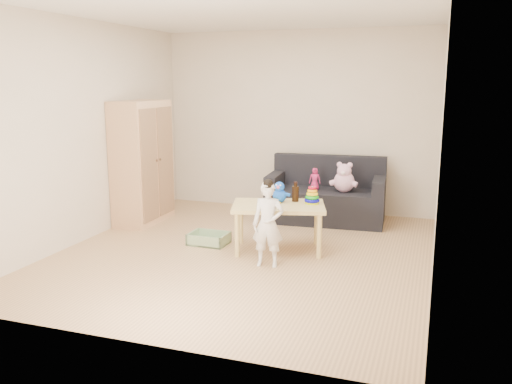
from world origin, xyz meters
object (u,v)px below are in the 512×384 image
(wardrobe, at_px, (142,162))
(toddler, at_px, (268,225))
(sofa, at_px, (326,205))
(play_table, at_px, (278,227))

(wardrobe, xyz_separation_m, toddler, (2.14, -1.17, -0.38))
(sofa, bearing_deg, wardrobe, -164.13)
(wardrobe, bearing_deg, sofa, 19.53)
(play_table, bearing_deg, toddler, -84.99)
(sofa, relative_size, play_table, 1.53)
(wardrobe, distance_m, play_table, 2.25)
(play_table, bearing_deg, wardrobe, 163.11)
(wardrobe, height_order, sofa, wardrobe)
(sofa, height_order, toddler, toddler)
(toddler, bearing_deg, sofa, 77.17)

